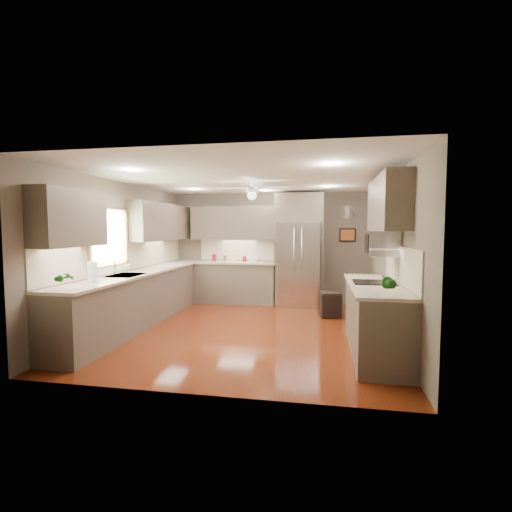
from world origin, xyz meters
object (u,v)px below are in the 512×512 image
(paper_towel, at_px, (93,273))
(soap_bottle, at_px, (129,267))
(canister_d, at_px, (245,259))
(bowl, at_px, (254,261))
(potted_plant_left, at_px, (65,278))
(canister_c, at_px, (234,258))
(refrigerator, at_px, (299,252))
(canister_a, at_px, (214,258))
(potted_plant_right, at_px, (387,282))
(microwave, at_px, (382,243))
(canister_b, at_px, (225,258))
(stool, at_px, (330,304))

(paper_towel, bearing_deg, soap_bottle, 96.85)
(canister_d, relative_size, bowl, 0.57)
(potted_plant_left, bearing_deg, paper_towel, 89.62)
(canister_c, distance_m, refrigerator, 1.50)
(canister_a, height_order, potted_plant_right, potted_plant_right)
(potted_plant_left, relative_size, bowl, 1.23)
(canister_a, distance_m, canister_c, 0.46)
(potted_plant_left, bearing_deg, microwave, 19.34)
(canister_b, bearing_deg, canister_a, 176.38)
(canister_c, xyz_separation_m, stool, (2.15, -1.06, -0.79))
(stool, bearing_deg, canister_c, 153.73)
(microwave, bearing_deg, canister_a, 139.67)
(potted_plant_right, bearing_deg, potted_plant_left, -177.46)
(canister_c, xyz_separation_m, refrigerator, (1.49, -0.08, 0.16))
(bowl, distance_m, microwave, 3.63)
(canister_a, relative_size, potted_plant_right, 0.51)
(canister_a, bearing_deg, potted_plant_right, -51.71)
(canister_b, bearing_deg, canister_c, 5.87)
(canister_b, xyz_separation_m, soap_bottle, (-1.08, -2.37, 0.02))
(canister_a, bearing_deg, canister_b, -3.62)
(canister_b, relative_size, soap_bottle, 0.78)
(paper_towel, bearing_deg, canister_a, 79.44)
(canister_a, xyz_separation_m, canister_b, (0.25, -0.02, -0.01))
(stool, bearing_deg, potted_plant_left, -136.59)
(bowl, relative_size, refrigerator, 0.09)
(canister_b, bearing_deg, stool, -23.81)
(canister_b, height_order, potted_plant_right, potted_plant_right)
(potted_plant_right, bearing_deg, paper_towel, 174.18)
(stool, distance_m, paper_towel, 4.25)
(bowl, bearing_deg, canister_a, 177.01)
(refrigerator, bearing_deg, paper_towel, -126.63)
(stool, bearing_deg, potted_plant_right, -79.54)
(bowl, relative_size, microwave, 0.42)
(potted_plant_left, bearing_deg, canister_b, 77.37)
(potted_plant_right, bearing_deg, microwave, 84.36)
(canister_d, bearing_deg, soap_bottle, -123.16)
(soap_bottle, relative_size, bowl, 0.80)
(canister_c, bearing_deg, canister_b, -174.13)
(potted_plant_left, relative_size, paper_towel, 0.88)
(canister_d, height_order, microwave, microwave)
(canister_b, distance_m, soap_bottle, 2.60)
(bowl, relative_size, stool, 0.50)
(canister_b, distance_m, potted_plant_left, 4.26)
(refrigerator, height_order, stool, refrigerator)
(canister_a, height_order, soap_bottle, soap_bottle)
(canister_d, xyz_separation_m, microwave, (2.56, -2.76, 0.48))
(soap_bottle, distance_m, microwave, 4.15)
(canister_b, xyz_separation_m, potted_plant_right, (2.91, -3.99, 0.09))
(soap_bottle, xyz_separation_m, microwave, (4.10, -0.40, 0.45))
(potted_plant_right, height_order, microwave, microwave)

